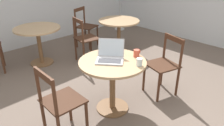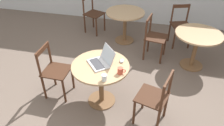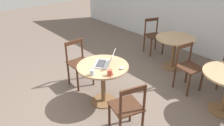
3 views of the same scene
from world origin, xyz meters
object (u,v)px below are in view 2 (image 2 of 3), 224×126
(chair_far_left, at_px, (93,14))
(mouse, at_px, (122,61))
(cafe_table_far, at_px, (125,18))
(chair_mid_back, at_px, (180,25))
(laptop, at_px, (101,61))
(cafe_table_near, at_px, (101,73))
(chair_mid_left, at_px, (154,38))
(mug, at_px, (121,71))
(drinking_glass, at_px, (104,78))
(cafe_table_mid, at_px, (197,41))
(chair_near_left, at_px, (54,71))
(chair_near_right, at_px, (155,99))

(chair_far_left, distance_m, mouse, 2.38)
(cafe_table_far, distance_m, chair_mid_back, 1.20)
(laptop, relative_size, mouse, 4.49)
(cafe_table_near, relative_size, chair_mid_left, 0.96)
(cafe_table_far, relative_size, mug, 7.31)
(cafe_table_far, height_order, drinking_glass, drinking_glass)
(chair_mid_left, height_order, chair_mid_back, same)
(cafe_table_mid, relative_size, mouse, 8.30)
(drinking_glass, bearing_deg, chair_near_left, 160.29)
(laptop, xyz_separation_m, mouse, (0.28, 0.11, -0.03))
(cafe_table_near, height_order, mouse, mouse)
(mug, height_order, drinking_glass, mug)
(chair_mid_back, height_order, chair_far_left, same)
(chair_mid_left, relative_size, mug, 7.58)
(chair_near_left, bearing_deg, chair_far_left, 91.56)
(chair_near_right, relative_size, laptop, 1.92)
(mouse, relative_size, mug, 0.88)
(chair_near_right, distance_m, mouse, 0.71)
(mouse, bearing_deg, drinking_glass, -106.97)
(cafe_table_mid, height_order, chair_near_right, chair_near_right)
(chair_far_left, bearing_deg, laptop, -69.64)
(chair_near_left, bearing_deg, mug, -7.07)
(cafe_table_far, distance_m, chair_near_right, 2.34)
(cafe_table_near, distance_m, mug, 0.39)
(chair_near_right, xyz_separation_m, drinking_glass, (-0.67, -0.08, 0.30))
(chair_mid_left, bearing_deg, cafe_table_far, 141.66)
(chair_mid_left, distance_m, chair_far_left, 1.70)
(laptop, bearing_deg, drinking_glass, -68.69)
(drinking_glass, bearing_deg, chair_mid_back, 66.40)
(cafe_table_mid, height_order, drinking_glass, drinking_glass)
(cafe_table_near, distance_m, chair_far_left, 2.40)
(chair_near_left, relative_size, laptop, 1.92)
(chair_near_left, bearing_deg, drinking_glass, -19.71)
(cafe_table_near, distance_m, chair_mid_left, 1.59)
(chair_near_left, distance_m, chair_mid_back, 2.85)
(mouse, distance_m, drinking_glass, 0.48)
(chair_near_right, height_order, chair_far_left, same)
(cafe_table_near, xyz_separation_m, laptop, (0.00, 0.04, 0.20))
(cafe_table_near, distance_m, chair_mid_back, 2.42)
(cafe_table_near, relative_size, mouse, 8.30)
(cafe_table_near, xyz_separation_m, chair_near_right, (0.81, -0.23, -0.11))
(cafe_table_near, height_order, chair_far_left, chair_far_left)
(chair_near_right, xyz_separation_m, mouse, (-0.53, 0.38, 0.27))
(chair_mid_back, bearing_deg, drinking_glass, -113.60)
(chair_near_right, xyz_separation_m, chair_near_left, (-1.56, 0.24, 0.00))
(cafe_table_mid, distance_m, chair_near_left, 2.56)
(cafe_table_far, bearing_deg, mouse, -81.42)
(chair_far_left, distance_m, laptop, 2.37)
(cafe_table_mid, height_order, mug, mug)
(cafe_table_mid, xyz_separation_m, chair_far_left, (-2.27, 0.94, -0.11))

